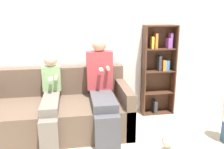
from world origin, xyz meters
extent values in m
cube|color=silver|center=(0.00, 1.07, 1.27)|extent=(10.00, 0.06, 2.55)
cube|color=brown|center=(-0.25, 0.46, 0.21)|extent=(2.04, 0.80, 0.42)
cube|color=brown|center=(-0.25, 0.93, 0.42)|extent=(2.04, 0.14, 0.83)
cube|color=brown|center=(0.71, 0.46, 0.32)|extent=(0.12, 0.80, 0.64)
cube|color=#47474C|center=(0.40, 0.00, 0.21)|extent=(0.31, 0.12, 0.42)
cube|color=#47474C|center=(0.40, 0.37, 0.47)|extent=(0.31, 0.61, 0.11)
cube|color=#B73D42|center=(0.40, 0.76, 0.81)|extent=(0.37, 0.17, 0.56)
sphere|color=tan|center=(0.40, 0.76, 1.18)|extent=(0.20, 0.20, 0.20)
cylinder|color=tan|center=(0.50, 0.62, 0.86)|extent=(0.05, 0.10, 0.05)
cube|color=white|center=(0.40, 0.57, 0.86)|extent=(0.05, 0.12, 0.02)
cube|color=#70665B|center=(-0.29, 0.00, 0.21)|extent=(0.22, 0.12, 0.42)
cube|color=#70665B|center=(-0.29, 0.39, 0.47)|extent=(0.22, 0.67, 0.11)
cube|color=#84AD70|center=(-0.29, 0.78, 0.71)|extent=(0.26, 0.12, 0.36)
sphere|color=beige|center=(-0.29, 0.78, 0.98)|extent=(0.18, 0.18, 0.18)
cylinder|color=beige|center=(-0.22, 0.68, 0.75)|extent=(0.05, 0.10, 0.05)
cube|color=white|center=(-0.29, 0.63, 0.75)|extent=(0.05, 0.12, 0.02)
cube|color=#4C2D1E|center=(1.12, 0.92, 0.72)|extent=(0.02, 0.22, 1.44)
cube|color=#4C2D1E|center=(1.61, 0.92, 0.72)|extent=(0.02, 0.22, 1.44)
cube|color=#4C2D1E|center=(1.37, 1.02, 0.72)|extent=(0.51, 0.02, 1.44)
cube|color=#4C2D1E|center=(1.37, 0.92, 0.01)|extent=(0.48, 0.18, 0.02)
cube|color=#4C2D1E|center=(1.37, 0.92, 0.36)|extent=(0.48, 0.18, 0.02)
cube|color=#4C2D1E|center=(1.37, 0.92, 0.72)|extent=(0.48, 0.18, 0.02)
cube|color=#4C2D1E|center=(1.37, 0.92, 1.07)|extent=(0.48, 0.18, 0.02)
cube|color=#4C2D1E|center=(1.37, 0.92, 1.43)|extent=(0.48, 0.18, 0.02)
cube|color=teal|center=(1.49, 0.92, 0.81)|extent=(0.05, 0.14, 0.16)
cube|color=orange|center=(1.44, 0.92, 0.81)|extent=(0.05, 0.15, 0.17)
cube|color=#333338|center=(1.32, 0.92, 0.12)|extent=(0.05, 0.15, 0.20)
cube|color=#934CA3|center=(1.51, 0.92, 1.16)|extent=(0.06, 0.14, 0.16)
cube|color=gold|center=(1.24, 0.92, 1.17)|extent=(0.04, 0.11, 0.18)
cube|color=#333338|center=(1.37, 0.92, 0.85)|extent=(0.04, 0.13, 0.24)
cube|color=#934CA3|center=(1.53, 0.92, 1.20)|extent=(0.04, 0.10, 0.23)
cube|color=orange|center=(1.29, 0.92, 1.20)|extent=(0.04, 0.11, 0.23)
sphere|color=beige|center=(0.99, -0.41, 0.26)|extent=(0.13, 0.13, 0.13)
sphere|color=beige|center=(0.95, -0.41, 0.32)|extent=(0.05, 0.05, 0.05)
sphere|color=beige|center=(1.04, -0.41, 0.32)|extent=(0.05, 0.05, 0.05)
camera|label=1|loc=(0.02, -2.58, 1.60)|focal=38.00mm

